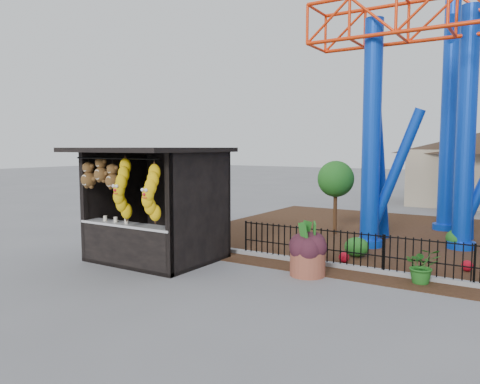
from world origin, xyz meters
The scene contains 8 objects.
ground centered at (0.00, 0.00, 0.00)m, with size 120.00×120.00×0.00m, color slate.
mulch_bed centered at (4.00, 8.00, 0.01)m, with size 18.00×12.00×0.02m, color #331E11.
curb centered at (4.00, 3.00, 0.06)m, with size 18.00×0.18×0.12m, color gray.
prize_booth centered at (-2.99, 0.91, 1.52)m, with size 3.50×3.40×3.12m.
picket_fence centered at (4.90, 3.00, 0.50)m, with size 12.20×0.06×1.00m, color black, non-canonical shape.
terracotta_planter centered at (1.25, 1.91, 0.30)m, with size 0.86×0.86×0.60m, color brown.
planter_foliage centered at (1.25, 1.91, 0.92)m, with size 0.70×0.70×0.64m, color #34141E.
potted_plant centered at (3.76, 2.70, 0.43)m, with size 0.77×0.66×0.85m, color #1D591A.
Camera 1 is at (5.87, -8.42, 3.13)m, focal length 35.00 mm.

